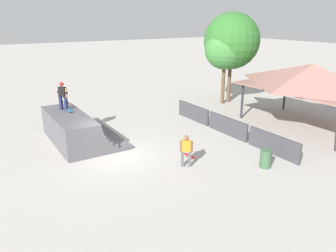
# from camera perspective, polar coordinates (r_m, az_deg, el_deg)

# --- Properties ---
(ground_plane) EXTENTS (160.00, 160.00, 0.00)m
(ground_plane) POSITION_cam_1_polar(r_m,az_deg,el_deg) (16.72, -9.49, -5.09)
(ground_plane) COLOR #ADA8A0
(quarter_pipe_ramp) EXTENTS (5.19, 3.37, 1.63)m
(quarter_pipe_ramp) POSITION_cam_1_polar(r_m,az_deg,el_deg) (18.68, -15.86, -0.65)
(quarter_pipe_ramp) COLOR #565459
(quarter_pipe_ramp) RESTS_ON ground
(skater_on_deck) EXTENTS (0.61, 0.55, 1.59)m
(skater_on_deck) POSITION_cam_1_polar(r_m,az_deg,el_deg) (19.19, -17.90, 5.33)
(skater_on_deck) COLOR #1E2347
(skater_on_deck) RESTS_ON quarter_pipe_ramp
(skateboard_on_deck) EXTENTS (0.79, 0.26, 0.09)m
(skateboard_on_deck) POSITION_cam_1_polar(r_m,az_deg,el_deg) (18.96, -16.78, 2.61)
(skateboard_on_deck) COLOR blue
(skateboard_on_deck) RESTS_ON quarter_pipe_ramp
(bystander_walking) EXTENTS (0.43, 0.56, 1.53)m
(bystander_walking) POSITION_cam_1_polar(r_m,az_deg,el_deg) (15.06, 3.21, -4.05)
(bystander_walking) COLOR #4C4C51
(bystander_walking) RESTS_ON ground
(skateboard_on_ground) EXTENTS (0.79, 0.23, 0.09)m
(skateboard_on_ground) POSITION_cam_1_polar(r_m,az_deg,el_deg) (16.34, 3.71, -5.21)
(skateboard_on_ground) COLOR silver
(skateboard_on_ground) RESTS_ON ground
(barrier_fence) EXTENTS (10.05, 0.12, 1.05)m
(barrier_fence) POSITION_cam_1_polar(r_m,az_deg,el_deg) (19.53, 10.32, -0.00)
(barrier_fence) COLOR #3D3D42
(barrier_fence) RESTS_ON ground
(pavilion_shelter) EXTENTS (8.15, 5.10, 3.94)m
(pavilion_shelter) POSITION_cam_1_polar(r_m,az_deg,el_deg) (21.91, 23.67, 7.84)
(pavilion_shelter) COLOR #2D2D33
(pavilion_shelter) RESTS_ON ground
(tree_beside_pavilion) EXTENTS (4.33, 4.33, 7.02)m
(tree_beside_pavilion) POSITION_cam_1_polar(r_m,az_deg,el_deg) (26.66, 11.02, 14.32)
(tree_beside_pavilion) COLOR brown
(tree_beside_pavilion) RESTS_ON ground
(tree_far_back) EXTENTS (3.14, 3.14, 5.87)m
(tree_far_back) POSITION_cam_1_polar(r_m,az_deg,el_deg) (26.10, 9.89, 13.05)
(tree_far_back) COLOR brown
(tree_far_back) RESTS_ON ground
(trash_bin) EXTENTS (0.52, 0.52, 0.85)m
(trash_bin) POSITION_cam_1_polar(r_m,az_deg,el_deg) (15.74, 16.65, -5.48)
(trash_bin) COLOR #385B3D
(trash_bin) RESTS_ON ground
(parked_car_silver) EXTENTS (4.25, 2.28, 1.27)m
(parked_car_silver) POSITION_cam_1_polar(r_m,az_deg,el_deg) (30.36, 25.82, 5.18)
(parked_car_silver) COLOR #A8AAAF
(parked_car_silver) RESTS_ON ground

